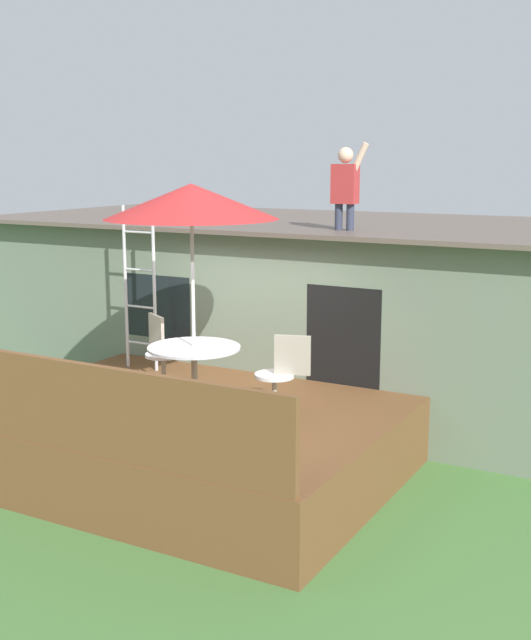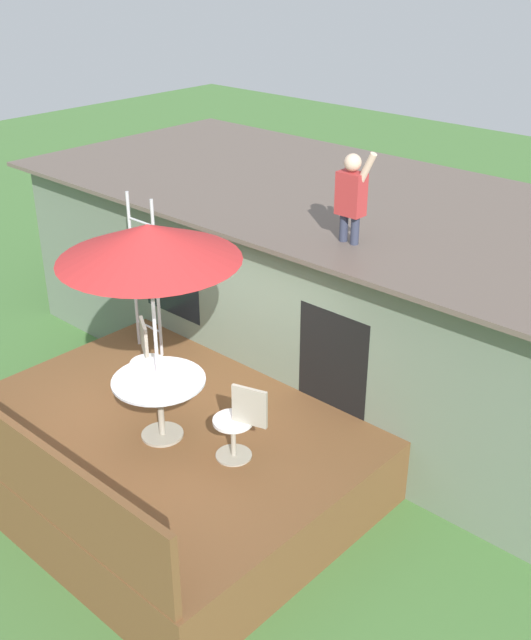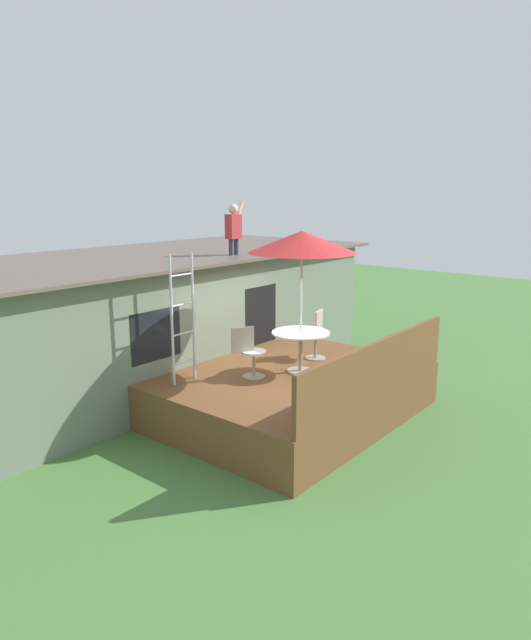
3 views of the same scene
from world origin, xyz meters
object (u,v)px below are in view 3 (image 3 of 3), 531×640
Objects in this scene: person_figure at (234,226)px; patio_chair_right at (317,335)px; patio_table at (301,341)px; patio_umbrella at (302,242)px; patio_chair_left at (250,352)px; step_ladder at (183,319)px.

person_figure is 2.89m from patio_chair_right.
patio_chair_right is (0.94, 0.29, -0.13)m from patio_table.
patio_table is 3.12m from person_figure.
patio_umbrella reaches higher than patio_chair_left.
patio_chair_left is 1.00× the size of patio_chair_right.
patio_table is 1.00m from patio_chair_right.
person_figure is at bearing 79.65° from patio_chair_left.
patio_table is at bearing -108.89° from person_figure.
patio_umbrella is 1.15× the size of step_ladder.
patio_table is 1.76m from patio_umbrella.
patio_chair_right is (1.76, -0.20, 0.00)m from patio_chair_left.
person_figure reaches higher than patio_umbrella.
patio_table is 0.97m from patio_chair_left.
person_figure reaches higher than step_ladder.
patio_table is at bearing -0.00° from patio_chair_right.
patio_umbrella is 2.29× the size of person_figure.
person_figure is (0.80, 2.33, 1.92)m from patio_table.
patio_table is 2.15m from step_ladder.
person_figure is 3.19m from patio_chair_left.
step_ladder reaches higher than patio_chair_right.
patio_chair_left and patio_chair_right have the same top height.
patio_table is at bearing 116.57° from patio_umbrella.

